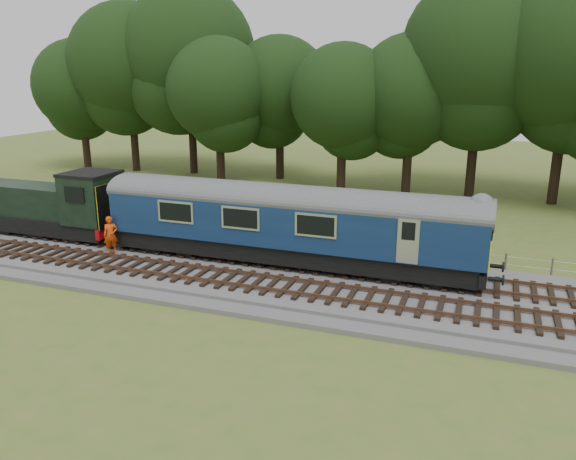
% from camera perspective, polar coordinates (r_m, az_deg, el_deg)
% --- Properties ---
extents(ground, '(120.00, 120.00, 0.00)m').
position_cam_1_polar(ground, '(25.30, 2.71, -5.57)').
color(ground, '#4B6726').
rests_on(ground, ground).
extents(ballast, '(70.00, 7.00, 0.35)m').
position_cam_1_polar(ballast, '(25.23, 2.71, -5.20)').
color(ballast, '#4C4C4F').
rests_on(ballast, ground).
extents(track_north, '(67.20, 2.40, 0.21)m').
position_cam_1_polar(track_north, '(26.41, 3.64, -3.68)').
color(track_north, black).
rests_on(track_north, ballast).
extents(track_south, '(67.20, 2.40, 0.21)m').
position_cam_1_polar(track_south, '(23.73, 1.54, -5.97)').
color(track_south, black).
rests_on(track_south, ballast).
extents(fence, '(64.00, 0.12, 1.00)m').
position_cam_1_polar(fence, '(29.37, 5.38, -2.53)').
color(fence, '#6B6054').
rests_on(fence, ground).
extents(tree_line, '(70.00, 8.00, 18.00)m').
position_cam_1_polar(tree_line, '(45.96, 11.10, 4.00)').
color(tree_line, black).
rests_on(tree_line, ground).
extents(dmu_railcar, '(18.05, 2.86, 3.88)m').
position_cam_1_polar(dmu_railcar, '(26.30, 0.03, 1.27)').
color(dmu_railcar, black).
rests_on(dmu_railcar, ground).
extents(shunter_loco, '(8.92, 2.60, 3.38)m').
position_cam_1_polar(shunter_loco, '(33.76, -22.75, 2.21)').
color(shunter_loco, black).
rests_on(shunter_loco, ground).
extents(worker, '(0.82, 0.80, 1.91)m').
position_cam_1_polar(worker, '(29.49, -17.56, -0.49)').
color(worker, '#DE430B').
rests_on(worker, ballast).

